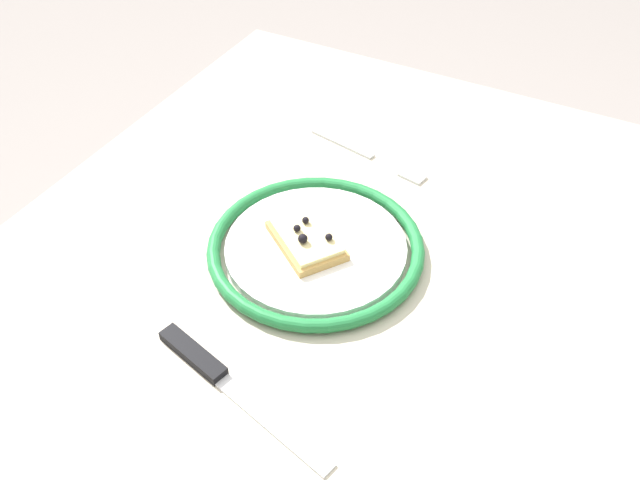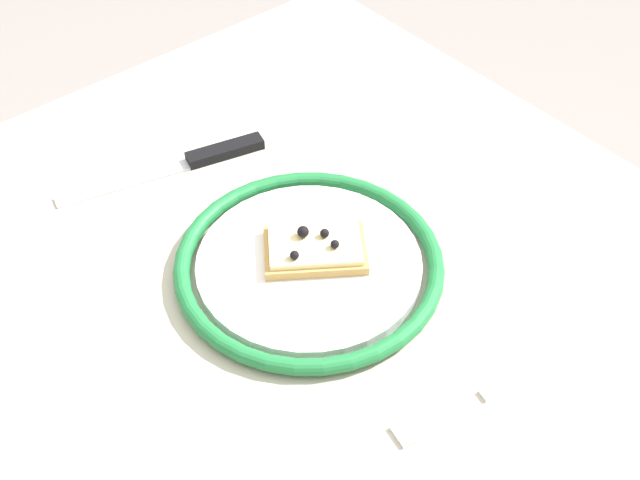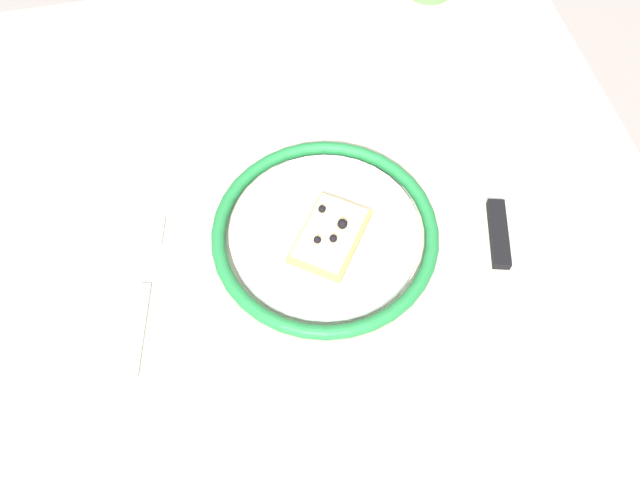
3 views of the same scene
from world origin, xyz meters
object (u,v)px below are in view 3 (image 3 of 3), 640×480
Objects in this scene: dining_table at (295,243)px; pizza_slice_near at (330,235)px; knife at (496,211)px; fork at (145,289)px; plate at (325,233)px.

dining_table is 0.13m from pizza_slice_near.
knife is at bearing 0.52° from pizza_slice_near.
fork is at bearing -157.86° from dining_table.
dining_table is 0.22m from fork.
knife is 0.42m from fork.
dining_table is 3.38× the size of plate.
fork is at bearing -177.62° from knife.
dining_table is at bearing 166.62° from knife.
dining_table is 0.26m from knife.
knife is (0.21, 0.00, -0.02)m from pizza_slice_near.
fork is at bearing -172.91° from plate.
fork reaches higher than dining_table.
knife is at bearing 2.38° from fork.
knife is at bearing -13.38° from dining_table.
plate reaches higher than dining_table.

